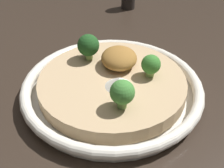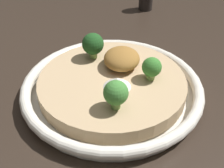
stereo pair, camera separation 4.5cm
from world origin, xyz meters
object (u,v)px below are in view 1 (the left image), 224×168
broccoli_right (88,46)px  broccoli_front_right (151,65)px  risotto_bowl (112,86)px  broccoli_front_left (122,93)px

broccoli_right → broccoli_front_right: bearing=-118.4°
broccoli_front_right → risotto_bowl: bearing=95.1°
broccoli_front_right → broccoli_right: 0.11m
broccoli_front_right → broccoli_right: size_ratio=0.81×
risotto_bowl → broccoli_front_right: (0.01, -0.06, 0.04)m
broccoli_front_left → broccoli_right: broccoli_right is taller
broccoli_front_right → broccoli_right: broccoli_right is taller
risotto_bowl → broccoli_front_right: broccoli_front_right is taller
risotto_bowl → broccoli_front_left: size_ratio=6.70×
broccoli_front_right → broccoli_right: bearing=61.6°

